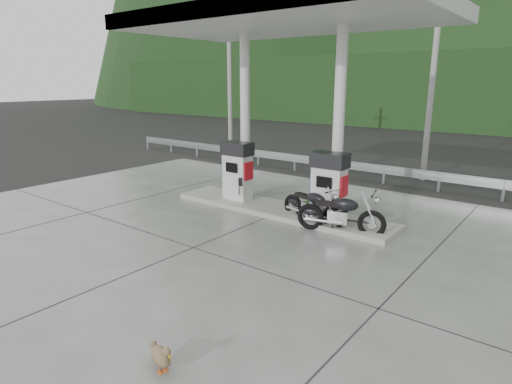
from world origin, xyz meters
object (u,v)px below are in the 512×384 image
Objects in this scene: motorcycle_right at (341,214)px; gas_pump_right at (329,186)px; gas_pump_left at (237,171)px; duck at (161,357)px; motorcycle_left at (312,207)px.

gas_pump_right is at bearing 126.37° from motorcycle_right.
gas_pump_left is 3.20m from gas_pump_right.
gas_pump_right is (3.20, 0.00, 0.00)m from gas_pump_left.
gas_pump_right is at bearing 117.13° from duck.
motorcycle_right is (0.97, -0.25, 0.03)m from motorcycle_left.
gas_pump_left is at bearing 139.98° from duck.
gas_pump_right is 0.85× the size of motorcycle_right.
gas_pump_left reaches higher than motorcycle_right.
gas_pump_right reaches higher than motorcycle_left.
motorcycle_left reaches higher than duck.
motorcycle_left is (-0.33, -0.26, -0.58)m from gas_pump_right.
motorcycle_right is at bearing 112.23° from duck.
gas_pump_right reaches higher than duck.
duck is (1.54, -6.55, -0.28)m from motorcycle_left.
duck is (4.41, -6.81, -0.86)m from gas_pump_left.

